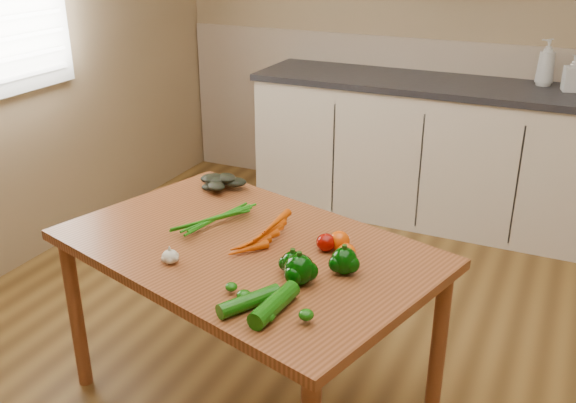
% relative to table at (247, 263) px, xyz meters
% --- Properties ---
extents(room, '(4.04, 5.04, 2.64)m').
position_rel_table_xyz_m(room, '(0.28, 0.10, 0.61)').
color(room, brown).
rests_on(room, ground).
extents(counter_run, '(2.84, 0.64, 1.14)m').
position_rel_table_xyz_m(counter_run, '(0.49, 2.11, -0.18)').
color(counter_run, beige).
rests_on(counter_run, ground).
extents(table, '(1.52, 1.19, 0.71)m').
position_rel_table_xyz_m(table, '(0.00, 0.00, 0.00)').
color(table, '#964F2B').
rests_on(table, ground).
extents(soap_bottle_a, '(0.15, 0.15, 0.27)m').
position_rel_table_xyz_m(soap_bottle_a, '(0.79, 2.26, 0.40)').
color(soap_bottle_a, silver).
rests_on(soap_bottle_a, counter_run).
extents(soap_bottle_b, '(0.12, 0.11, 0.21)m').
position_rel_table_xyz_m(soap_bottle_b, '(0.94, 2.17, 0.37)').
color(soap_bottle_b, silver).
rests_on(soap_bottle_b, counter_run).
extents(carrot_bunch, '(0.29, 0.25, 0.07)m').
position_rel_table_xyz_m(carrot_bunch, '(-0.02, 0.05, 0.11)').
color(carrot_bunch, '#D34E04').
rests_on(carrot_bunch, table).
extents(leafy_greens, '(0.19, 0.17, 0.10)m').
position_rel_table_xyz_m(leafy_greens, '(-0.35, 0.41, 0.13)').
color(leafy_greens, black).
rests_on(leafy_greens, table).
extents(garlic_bulb, '(0.06, 0.06, 0.05)m').
position_rel_table_xyz_m(garlic_bulb, '(-0.17, -0.23, 0.10)').
color(garlic_bulb, silver).
rests_on(garlic_bulb, table).
extents(pepper_a, '(0.08, 0.08, 0.08)m').
position_rel_table_xyz_m(pepper_a, '(0.24, -0.12, 0.12)').
color(pepper_a, '#023102').
rests_on(pepper_a, table).
extents(pepper_b, '(0.09, 0.09, 0.09)m').
position_rel_table_xyz_m(pepper_b, '(0.39, -0.05, 0.12)').
color(pepper_b, '#023102').
rests_on(pepper_b, table).
extents(pepper_c, '(0.10, 0.10, 0.10)m').
position_rel_table_xyz_m(pepper_c, '(0.29, -0.17, 0.13)').
color(pepper_c, '#023102').
rests_on(pepper_c, table).
extents(tomato_a, '(0.07, 0.07, 0.06)m').
position_rel_table_xyz_m(tomato_a, '(0.28, 0.08, 0.11)').
color(tomato_a, '#810802').
rests_on(tomato_a, table).
extents(tomato_b, '(0.07, 0.07, 0.07)m').
position_rel_table_xyz_m(tomato_b, '(0.32, 0.11, 0.11)').
color(tomato_b, '#DB4805').
rests_on(tomato_b, table).
extents(tomato_c, '(0.06, 0.06, 0.06)m').
position_rel_table_xyz_m(tomato_c, '(0.37, 0.05, 0.11)').
color(tomato_c, '#DB4805').
rests_on(tomato_c, table).
extents(zucchini_a, '(0.07, 0.22, 0.06)m').
position_rel_table_xyz_m(zucchini_a, '(0.29, -0.36, 0.11)').
color(zucchini_a, '#0D4D08').
rests_on(zucchini_a, table).
extents(zucchini_b, '(0.14, 0.20, 0.05)m').
position_rel_table_xyz_m(zucchini_b, '(0.21, -0.37, 0.10)').
color(zucchini_b, '#0D4D08').
rests_on(zucchini_b, table).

